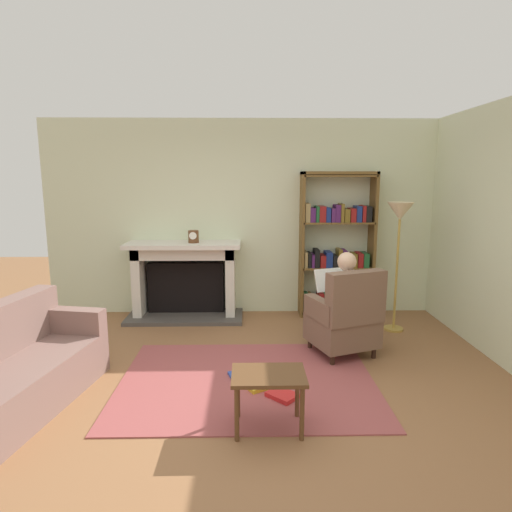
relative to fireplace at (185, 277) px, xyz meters
name	(u,v)px	position (x,y,z in m)	size (l,w,h in m)	color
ground	(247,397)	(0.86, -2.30, -0.56)	(14.00, 14.00, 0.00)	#91613D
back_wall	(247,218)	(0.86, 0.25, 0.79)	(5.60, 0.10, 2.70)	beige
side_wall_right	(483,228)	(3.51, -1.05, 0.79)	(0.10, 5.20, 2.70)	beige
area_rug	(247,381)	(0.86, -2.00, -0.56)	(2.40, 1.80, 0.01)	#9D4A49
fireplace	(185,277)	(0.00, 0.00, 0.00)	(1.57, 0.64, 1.05)	#4C4742
mantel_clock	(193,237)	(0.14, -0.10, 0.57)	(0.14, 0.14, 0.16)	brown
bookshelf	(336,249)	(2.08, 0.03, 0.38)	(1.01, 0.32, 1.99)	brown
armchair_reading	(346,318)	(1.91, -1.41, -0.14)	(0.81, 0.80, 0.97)	#331E14
seated_reader	(340,298)	(1.87, -1.30, 0.06)	(0.49, 0.59, 1.14)	silver
sofa_floral	(11,373)	(-1.09, -2.46, -0.24)	(1.01, 1.80, 0.85)	#7F6057
side_table	(269,382)	(1.02, -2.79, -0.18)	(0.56, 0.39, 0.45)	brown
scattered_books	(266,385)	(1.03, -2.14, -0.53)	(0.66, 0.66, 0.04)	gold
floor_lamp	(400,223)	(2.72, -0.61, 0.81)	(0.32, 0.32, 1.62)	#B7933F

